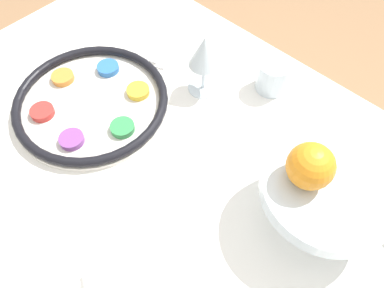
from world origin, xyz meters
name	(u,v)px	position (x,y,z in m)	size (l,w,h in m)	color
dining_table	(186,263)	(0.00, 0.00, 0.39)	(1.38, 0.93, 0.78)	white
seder_plate	(91,102)	(-0.31, 0.03, 0.79)	(0.34, 0.34, 0.03)	silver
wine_glass	(204,54)	(-0.17, 0.24, 0.88)	(0.07, 0.07, 0.15)	silver
fruit_stand	(327,191)	(0.19, 0.15, 0.87)	(0.22, 0.22, 0.12)	silver
orange_fruit	(311,166)	(0.15, 0.13, 0.93)	(0.08, 0.08, 0.08)	orange
cup_near	(273,76)	(-0.06, 0.35, 0.81)	(0.07, 0.07, 0.07)	silver
fork_left	(170,39)	(-0.34, 0.30, 0.78)	(0.08, 0.18, 0.01)	silver
fork_right	(178,45)	(-0.31, 0.30, 0.78)	(0.07, 0.18, 0.01)	silver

